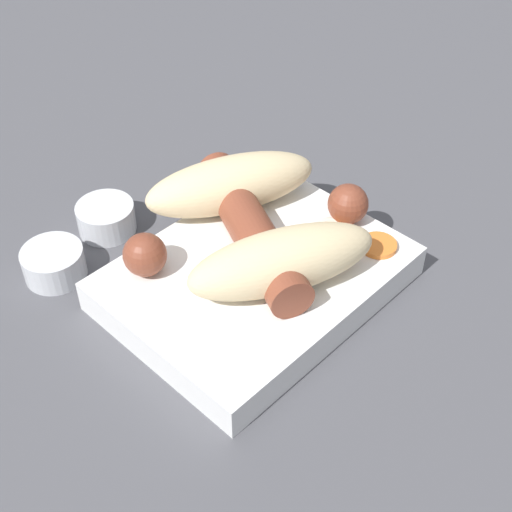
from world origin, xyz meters
The scene contains 7 objects.
ground_plane centered at (0.00, 0.00, 0.00)m, with size 3.00×3.00×0.00m, color #4C4C51.
food_tray centered at (0.00, 0.00, 0.01)m, with size 0.22×0.17×0.03m.
bread_roll centered at (0.02, 0.02, 0.05)m, with size 0.20×0.20×0.05m.
sausage centered at (0.01, 0.02, 0.05)m, with size 0.19×0.17×0.03m.
pickled_veggies centered at (0.07, -0.03, 0.03)m, with size 0.06×0.08×0.01m.
condiment_cup_near centered at (-0.04, 0.15, 0.01)m, with size 0.05×0.05×0.03m.
condiment_cup_far centered at (-0.10, 0.13, 0.01)m, with size 0.05×0.05×0.03m.
Camera 1 is at (-0.29, -0.28, 0.41)m, focal length 50.00 mm.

